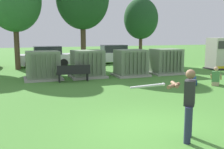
# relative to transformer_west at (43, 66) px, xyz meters

# --- Properties ---
(ground_plane) EXTENTS (96.00, 96.00, 0.00)m
(ground_plane) POSITION_rel_transformer_west_xyz_m (1.83, -9.21, -0.79)
(ground_plane) COLOR #478433
(transformer_west) EXTENTS (2.10, 1.70, 1.62)m
(transformer_west) POSITION_rel_transformer_west_xyz_m (0.00, 0.00, 0.00)
(transformer_west) COLOR #9E9B93
(transformer_west) RESTS_ON ground
(transformer_mid_west) EXTENTS (2.10, 1.70, 1.62)m
(transformer_mid_west) POSITION_rel_transformer_west_xyz_m (2.59, -0.08, 0.00)
(transformer_mid_west) COLOR #9E9B93
(transformer_mid_west) RESTS_ON ground
(transformer_mid_east) EXTENTS (2.10, 1.70, 1.62)m
(transformer_mid_east) POSITION_rel_transformer_west_xyz_m (5.24, -0.46, 0.00)
(transformer_mid_east) COLOR #9E9B93
(transformer_mid_east) RESTS_ON ground
(transformer_east) EXTENTS (2.10, 1.70, 1.62)m
(transformer_east) POSITION_rel_transformer_west_xyz_m (7.76, -0.44, 0.00)
(transformer_east) COLOR #9E9B93
(transformer_east) RESTS_ON ground
(generator_enclosure) EXTENTS (1.60, 1.40, 2.30)m
(generator_enclosure) POSITION_rel_transformer_west_xyz_m (12.65, 0.28, 0.35)
(generator_enclosure) COLOR #262626
(generator_enclosure) RESTS_ON ground
(park_bench) EXTENTS (1.81, 0.47, 0.92)m
(park_bench) POSITION_rel_transformer_west_xyz_m (1.47, -1.29, -0.25)
(park_bench) COLOR black
(park_bench) RESTS_ON ground
(batter) EXTENTS (1.38, 1.25, 1.74)m
(batter) POSITION_rel_transformer_west_xyz_m (2.32, -10.14, 0.19)
(batter) COLOR #282D4C
(batter) RESTS_ON ground
(seated_spectator) EXTENTS (0.75, 0.73, 0.96)m
(seated_spectator) POSITION_rel_transformer_west_xyz_m (7.99, -4.77, -0.41)
(seated_spectator) COLOR tan
(seated_spectator) RESTS_ON ground
(backpack) EXTENTS (0.37, 0.38, 0.44)m
(backpack) POSITION_rel_transformer_west_xyz_m (6.91, -4.47, -0.57)
(backpack) COLOR #264C8C
(backpack) RESTS_ON ground
(tree_center_left) EXTENTS (3.75, 3.75, 7.16)m
(tree_center_left) POSITION_rel_transformer_west_xyz_m (-1.25, 5.24, 4.13)
(tree_center_left) COLOR #4C3828
(tree_center_left) RESTS_ON ground
(tree_right) EXTENTS (2.95, 2.95, 5.64)m
(tree_right) POSITION_rel_transformer_west_xyz_m (8.96, 5.72, 3.08)
(tree_right) COLOR #4C3828
(tree_right) RESTS_ON ground
(parked_car_left_of_center) EXTENTS (4.23, 1.97, 1.62)m
(parked_car_left_of_center) POSITION_rel_transformer_west_xyz_m (0.92, 6.38, -0.04)
(parked_car_left_of_center) COLOR silver
(parked_car_left_of_center) RESTS_ON ground
(parked_car_right_of_center) EXTENTS (4.30, 2.13, 1.62)m
(parked_car_right_of_center) POSITION_rel_transformer_west_xyz_m (6.81, 6.96, -0.04)
(parked_car_right_of_center) COLOR silver
(parked_car_right_of_center) RESTS_ON ground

